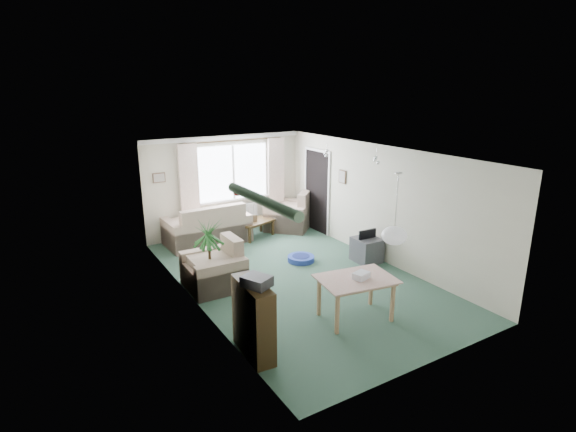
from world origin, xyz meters
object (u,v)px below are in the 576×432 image
armchair_corner (288,210)px  dining_table (355,299)px  houseplant (210,256)px  tv_cube (367,250)px  pet_bed (301,259)px  sofa (207,223)px  coffee_table (256,229)px  armchair_left (213,264)px  bookshelf (253,319)px

armchair_corner → dining_table: (-1.51, -4.52, -0.15)m
houseplant → tv_cube: (3.29, -0.40, -0.40)m
houseplant → pet_bed: (2.11, 0.30, -0.59)m
sofa → dining_table: (0.67, -4.55, -0.14)m
dining_table → coffee_table: bearing=83.9°
sofa → tv_cube: size_ratio=3.43×
armchair_left → houseplant: size_ratio=0.78×
armchair_corner → pet_bed: (-0.95, -2.08, -0.43)m
armchair_corner → pet_bed: bearing=21.4°
dining_table → pet_bed: 2.53m
sofa → pet_bed: sofa is taller
sofa → tv_cube: 3.70m
sofa → bookshelf: bookshelf is taller
armchair_left → tv_cube: size_ratio=1.83×
coffee_table → tv_cube: tv_cube is taller
armchair_corner → armchair_left: (-2.98, -2.30, -0.03)m
sofa → dining_table: sofa is taller
houseplant → bookshelf: bearing=-96.6°
bookshelf → dining_table: bookshelf is taller
armchair_corner → dining_table: size_ratio=1.02×
armchair_left → dining_table: size_ratio=0.95×
bookshelf → dining_table: (1.80, 0.05, -0.19)m
dining_table → bookshelf: bearing=-178.4°
houseplant → dining_table: 2.67m
houseplant → dining_table: bearing=-54.3°
houseplant → pet_bed: 2.21m
armchair_corner → pet_bed: armchair_corner is taller
armchair_corner → bookshelf: bookshelf is taller
armchair_corner → coffee_table: (-1.05, -0.21, -0.28)m
houseplant → pet_bed: bearing=8.1°
sofa → armchair_corner: bearing=177.4°
houseplant → dining_table: (1.55, -2.15, -0.31)m
pet_bed → armchair_corner: bearing=65.5°
dining_table → pet_bed: size_ratio=1.90×
bookshelf → tv_cube: bearing=30.3°
dining_table → tv_cube: bearing=45.2°
armchair_corner → coffee_table: 1.11m
bookshelf → pet_bed: 3.47m
coffee_table → pet_bed: (0.10, -1.87, -0.15)m
coffee_table → pet_bed: 1.88m
armchair_left → tv_cube: bearing=82.2°
coffee_table → houseplant: 2.99m
bookshelf → houseplant: (0.25, 2.20, 0.12)m
coffee_table → tv_cube: 2.87m
sofa → pet_bed: (1.24, -2.10, -0.41)m
dining_table → pet_bed: (0.57, 2.45, -0.28)m
coffee_table → bookshelf: 4.93m
armchair_left → bookshelf: size_ratio=0.96×
dining_table → armchair_left: bearing=123.3°
armchair_left → bookshelf: 2.30m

